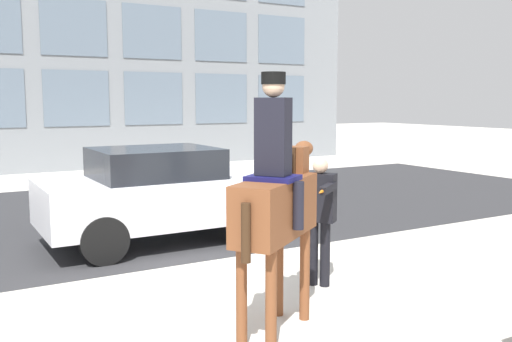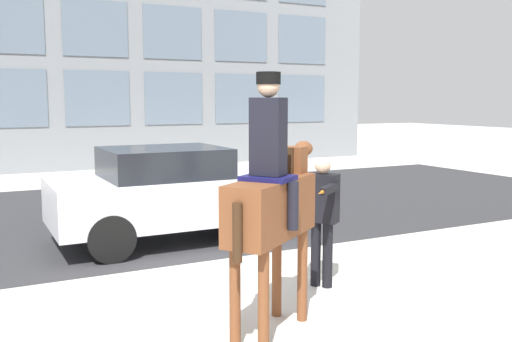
# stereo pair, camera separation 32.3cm
# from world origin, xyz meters

# --- Properties ---
(ground_plane) EXTENTS (80.00, 80.00, 0.00)m
(ground_plane) POSITION_xyz_m (0.00, 0.00, 0.00)
(ground_plane) COLOR beige
(road_surface) EXTENTS (24.95, 8.50, 0.01)m
(road_surface) POSITION_xyz_m (0.00, 4.75, 0.00)
(road_surface) COLOR #2D2D30
(road_surface) RESTS_ON ground_plane
(mounted_horse_lead) EXTENTS (1.53, 1.23, 2.67)m
(mounted_horse_lead) POSITION_xyz_m (-0.05, -2.26, 1.39)
(mounted_horse_lead) COLOR brown
(mounted_horse_lead) RESTS_ON ground_plane
(pedestrian_bystander) EXTENTS (0.67, 0.82, 1.67)m
(pedestrian_bystander) POSITION_xyz_m (1.23, -1.27, 0.99)
(pedestrian_bystander) COLOR black
(pedestrian_bystander) RESTS_ON ground_plane
(street_car_near_lane) EXTENTS (3.93, 1.98, 1.61)m
(street_car_near_lane) POSITION_xyz_m (0.26, 1.97, 0.85)
(street_car_near_lane) COLOR silver
(street_car_near_lane) RESTS_ON ground_plane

